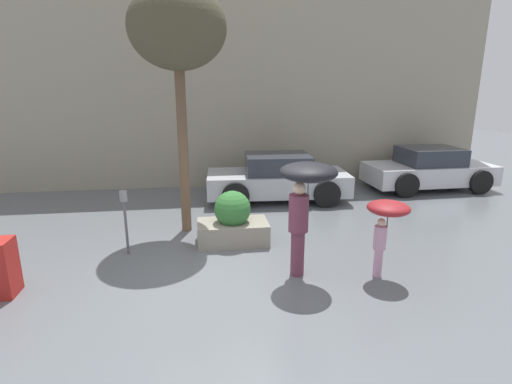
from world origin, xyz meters
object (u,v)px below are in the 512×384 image
(planter_box, at_px, (233,222))
(street_tree, at_px, (177,31))
(person_adult, at_px, (305,190))
(person_child, at_px, (386,216))
(parked_car_far, at_px, (428,170))
(parked_car_near, at_px, (277,179))
(parking_meter, at_px, (125,209))

(planter_box, distance_m, street_tree, 3.95)
(street_tree, bearing_deg, person_adult, -51.25)
(person_child, relative_size, parked_car_far, 0.35)
(planter_box, distance_m, parked_car_far, 7.31)
(parked_car_near, bearing_deg, person_child, -166.69)
(parked_car_near, xyz_separation_m, parked_car_far, (4.87, 0.56, -0.00))
(person_child, relative_size, parked_car_near, 0.33)
(person_adult, height_order, parking_meter, person_adult)
(person_child, distance_m, parking_meter, 4.69)
(person_adult, xyz_separation_m, parking_meter, (-3.10, 1.36, -0.62))
(person_adult, relative_size, street_tree, 0.39)
(parked_car_near, relative_size, parked_car_far, 1.03)
(planter_box, distance_m, person_adult, 2.22)
(planter_box, height_order, street_tree, street_tree)
(person_adult, distance_m, parked_car_near, 4.77)
(street_tree, xyz_separation_m, parking_meter, (-1.08, -1.15, -3.27))
(planter_box, distance_m, parking_meter, 2.11)
(planter_box, xyz_separation_m, street_tree, (-0.96, 0.88, 3.73))
(street_tree, distance_m, parking_meter, 3.64)
(street_tree, bearing_deg, planter_box, -42.34)
(parked_car_far, bearing_deg, parked_car_near, 95.16)
(parked_car_near, bearing_deg, parking_meter, 136.14)
(planter_box, relative_size, parking_meter, 1.14)
(parking_meter, bearing_deg, street_tree, 46.84)
(parked_car_near, relative_size, parking_meter, 3.17)
(person_child, bearing_deg, parked_car_far, 64.56)
(planter_box, bearing_deg, parked_car_far, 29.36)
(parked_car_far, bearing_deg, person_adult, 133.09)
(parked_car_far, bearing_deg, person_child, 142.26)
(street_tree, bearing_deg, parked_car_near, 41.10)
(person_child, xyz_separation_m, parked_car_near, (-0.87, 4.87, -0.47))
(person_adult, distance_m, parking_meter, 3.44)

